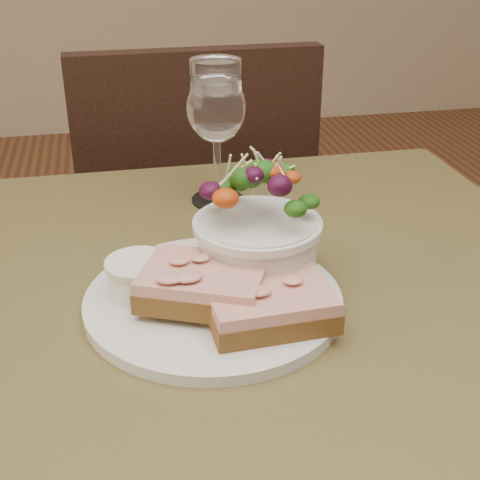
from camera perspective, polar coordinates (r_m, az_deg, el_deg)
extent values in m
cube|color=#4D4521|center=(0.68, -0.60, -6.90)|extent=(0.80, 0.80, 0.04)
cylinder|color=black|center=(1.26, 11.99, -10.72)|extent=(0.05, 0.05, 0.71)
cube|color=black|center=(1.44, -4.45, -0.42)|extent=(0.42, 0.42, 0.04)
cube|color=black|center=(1.18, -3.49, 5.15)|extent=(0.42, 0.04, 0.45)
cube|color=black|center=(1.56, -4.16, -7.79)|extent=(0.36, 0.36, 0.45)
cylinder|color=silver|center=(0.67, -2.29, -5.15)|extent=(0.26, 0.26, 0.01)
cube|color=#482713|center=(0.63, 2.49, -5.95)|extent=(0.12, 0.09, 0.02)
cube|color=beige|center=(0.62, 2.52, -4.70)|extent=(0.12, 0.09, 0.01)
cube|color=#482713|center=(0.64, -3.12, -4.20)|extent=(0.14, 0.13, 0.02)
cube|color=beige|center=(0.63, -3.15, -2.95)|extent=(0.14, 0.12, 0.01)
cylinder|color=silver|center=(0.67, -8.61, -3.09)|extent=(0.06, 0.06, 0.04)
cylinder|color=olive|center=(0.66, -8.70, -1.97)|extent=(0.05, 0.05, 0.01)
cylinder|color=silver|center=(0.69, 1.47, -0.56)|extent=(0.12, 0.12, 0.06)
ellipsoid|color=#123E0B|center=(0.67, 1.53, 3.72)|extent=(0.11, 0.11, 0.06)
ellipsoid|color=#123E0B|center=(0.73, -7.65, -1.53)|extent=(0.04, 0.04, 0.01)
sphere|color=#961108|center=(0.71, -8.80, -1.66)|extent=(0.02, 0.02, 0.02)
cylinder|color=white|center=(0.90, -1.92, 3.46)|extent=(0.07, 0.07, 0.00)
cylinder|color=white|center=(0.88, -1.96, 6.25)|extent=(0.01, 0.01, 0.09)
ellipsoid|color=white|center=(0.86, -2.05, 11.25)|extent=(0.08, 0.08, 0.09)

